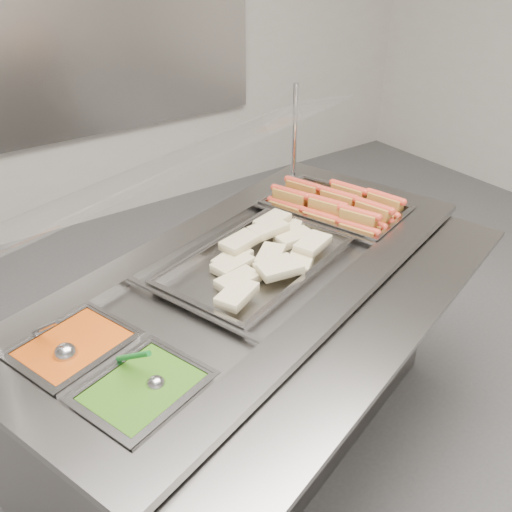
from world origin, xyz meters
TOP-DOWN VIEW (x-y plane):
  - ground at (0.00, 0.00)m, footprint 6.00×6.00m
  - back_panel at (0.00, 2.45)m, footprint 3.00×0.04m
  - steam_counter at (0.05, 0.31)m, footprint 1.85×1.23m
  - tray_rail at (0.19, -0.13)m, footprint 1.62×0.79m
  - sneeze_guard at (-0.01, 0.50)m, footprint 1.50×0.70m
  - pan_hotdogs at (0.59, 0.49)m, footprint 0.44×0.57m
  - pan_wraps at (0.10, 0.33)m, footprint 0.70×0.53m
  - pan_beans at (-0.55, 0.26)m, footprint 0.32×0.29m
  - pan_peas at (-0.47, 0.01)m, footprint 0.32×0.29m
  - hotdogs_in_buns at (0.57, 0.47)m, footprint 0.37×0.50m
  - tortilla_wraps at (0.15, 0.34)m, footprint 0.55×0.43m
  - ladle at (-0.58, 0.24)m, footprint 0.08×0.17m
  - serving_spoon at (-0.44, 0.02)m, footprint 0.07×0.16m

SIDE VIEW (x-z plane):
  - ground at x=0.00m, z-range 0.00..0.00m
  - steam_counter at x=0.05m, z-range 0.00..0.81m
  - tray_rail at x=0.19m, z-range 0.74..0.79m
  - pan_hotdogs at x=0.59m, z-range 0.73..0.82m
  - pan_beans at x=-0.55m, z-range 0.73..0.82m
  - pan_peas at x=-0.47m, z-range 0.73..0.82m
  - pan_wraps at x=0.10m, z-range 0.76..0.82m
  - tortilla_wraps at x=0.15m, z-range 0.79..0.85m
  - ladle at x=-0.58m, z-range 0.75..0.89m
  - hotdogs_in_buns at x=0.57m, z-range 0.77..0.87m
  - serving_spoon at x=-0.44m, z-range 0.76..0.88m
  - sneeze_guard at x=-0.01m, z-range 0.94..1.34m
  - back_panel at x=0.00m, z-range 0.60..1.80m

